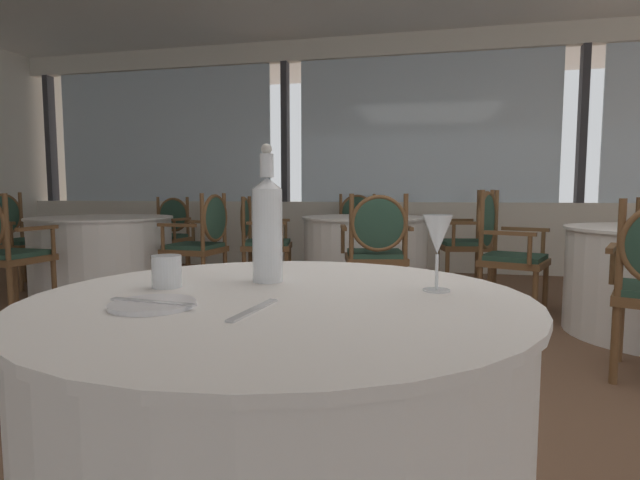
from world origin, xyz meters
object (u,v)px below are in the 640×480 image
(dining_chair_1_3, at_px, (168,230))
(dining_chair_2_1, at_px, (358,227))
(water_bottle, at_px, (267,226))
(dining_chair_1_0, at_px, (14,232))
(side_plate, at_px, (153,304))
(water_tumbler, at_px, (167,271))
(dining_chair_2_3, at_px, (377,245))
(dining_chair_2_2, at_px, (259,235))
(dining_chair_2_0, at_px, (473,233))
(wine_glass, at_px, (438,237))
(dining_chair_1_1, at_px, (1,245))
(dining_chair_1_2, at_px, (203,237))
(dining_chair_0_2, at_px, (502,244))

(dining_chair_1_3, distance_m, dining_chair_2_1, 2.24)
(water_bottle, relative_size, dining_chair_1_0, 0.37)
(side_plate, height_order, water_tumbler, water_tumbler)
(dining_chair_2_3, bearing_deg, dining_chair_2_2, 44.91)
(dining_chair_1_3, distance_m, dining_chair_2_0, 3.43)
(water_tumbler, bearing_deg, water_bottle, 30.56)
(wine_glass, relative_size, dining_chair_1_1, 0.19)
(dining_chair_2_2, bearing_deg, dining_chair_1_1, -148.41)
(side_plate, xyz_separation_m, dining_chair_1_2, (-1.45, 3.23, -0.17))
(water_tumbler, height_order, dining_chair_0_2, dining_chair_0_2)
(side_plate, bearing_deg, dining_chair_1_0, 136.92)
(wine_glass, xyz_separation_m, dining_chair_2_3, (-0.41, 2.59, -0.30))
(wine_glass, xyz_separation_m, dining_chair_1_2, (-2.01, 2.94, -0.30))
(wine_glass, bearing_deg, side_plate, -152.63)
(dining_chair_1_2, bearing_deg, side_plate, 118.30)
(dining_chair_0_2, relative_size, dining_chair_1_3, 1.08)
(side_plate, xyz_separation_m, dining_chair_1_3, (-2.46, 4.40, -0.21))
(dining_chair_1_3, xyz_separation_m, dining_chair_2_2, (1.38, -0.71, 0.02))
(dining_chair_1_1, relative_size, dining_chair_2_0, 0.97)
(side_plate, distance_m, dining_chair_2_1, 4.94)
(wine_glass, xyz_separation_m, dining_chair_1_0, (-4.19, 3.10, -0.30))
(dining_chair_1_0, height_order, dining_chair_1_1, dining_chair_1_0)
(dining_chair_2_0, bearing_deg, dining_chair_2_3, 44.84)
(dining_chair_0_2, xyz_separation_m, dining_chair_2_0, (-0.15, 0.92, 0.01))
(water_tumbler, distance_m, dining_chair_1_3, 4.83)
(dining_chair_0_2, relative_size, dining_chair_2_3, 1.03)
(dining_chair_1_3, bearing_deg, dining_chair_0_2, 75.73)
(dining_chair_1_0, bearing_deg, dining_chair_2_2, 10.89)
(dining_chair_2_1, xyz_separation_m, dining_chair_2_3, (0.44, -2.04, 0.01))
(dining_chair_1_0, bearing_deg, dining_chair_0_2, 1.96)
(water_bottle, distance_m, dining_chair_2_2, 3.59)
(water_bottle, distance_m, dining_chair_1_1, 3.36)
(dining_chair_1_1, xyz_separation_m, dining_chair_2_2, (1.54, 1.47, -0.02))
(water_bottle, xyz_separation_m, water_tumbler, (-0.22, -0.13, -0.11))
(side_plate, distance_m, water_tumbler, 0.22)
(dining_chair_0_2, relative_size, dining_chair_2_0, 0.99)
(dining_chair_2_2, xyz_separation_m, dining_chair_2_3, (1.23, -0.80, 0.02))
(wine_glass, height_order, dining_chair_1_2, dining_chair_1_2)
(side_plate, bearing_deg, dining_chair_0_2, 70.93)
(water_tumbler, xyz_separation_m, dining_chair_2_1, (-0.20, 4.73, -0.21))
(dining_chair_1_1, height_order, dining_chair_2_3, dining_chair_1_1)
(water_bottle, height_order, dining_chair_2_1, water_bottle)
(wine_glass, height_order, dining_chair_1_0, dining_chair_1_0)
(water_bottle, relative_size, dining_chair_2_3, 0.37)
(side_plate, distance_m, wine_glass, 0.65)
(wine_glass, bearing_deg, water_bottle, 175.35)
(dining_chair_0_2, bearing_deg, water_tumbler, -89.90)
(dining_chair_1_2, height_order, dining_chair_2_3, dining_chair_1_2)
(dining_chair_0_2, height_order, dining_chair_2_1, dining_chair_0_2)
(wine_glass, distance_m, water_tumbler, 0.66)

